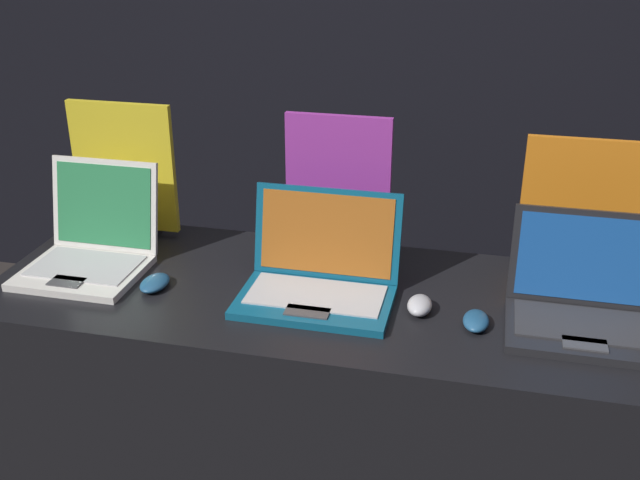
# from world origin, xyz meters

# --- Properties ---
(wall_back) EXTENTS (8.00, 0.05, 2.80)m
(wall_back) POSITION_xyz_m (0.00, 2.02, 1.40)
(wall_back) COLOR black
(wall_back) RESTS_ON ground_plane
(display_counter) EXTENTS (1.79, 0.67, 0.96)m
(display_counter) POSITION_xyz_m (0.00, 0.33, 0.48)
(display_counter) COLOR black
(display_counter) RESTS_ON ground_plane
(laptop_front) EXTENTS (0.32, 0.33, 0.28)m
(laptop_front) POSITION_xyz_m (-0.67, 0.33, 1.02)
(laptop_front) COLOR silver
(laptop_front) RESTS_ON display_counter
(mouse_front) EXTENTS (0.07, 0.11, 0.03)m
(mouse_front) POSITION_xyz_m (-0.45, 0.25, 0.97)
(mouse_front) COLOR navy
(mouse_front) RESTS_ON display_counter
(promo_stand_front) EXTENTS (0.32, 0.07, 0.41)m
(promo_stand_front) POSITION_xyz_m (-0.67, 0.57, 1.16)
(promo_stand_front) COLOR black
(promo_stand_front) RESTS_ON display_counter
(laptop_middle) EXTENTS (0.39, 0.30, 0.26)m
(laptop_middle) POSITION_xyz_m (-0.01, 0.31, 1.02)
(laptop_middle) COLOR #0F5170
(laptop_middle) RESTS_ON display_counter
(mouse_middle) EXTENTS (0.06, 0.10, 0.04)m
(mouse_middle) POSITION_xyz_m (0.26, 0.28, 0.98)
(mouse_middle) COLOR #B2B2B7
(mouse_middle) RESTS_ON display_counter
(promo_stand_middle) EXTENTS (0.29, 0.07, 0.43)m
(promo_stand_middle) POSITION_xyz_m (-0.01, 0.54, 1.16)
(promo_stand_middle) COLOR black
(promo_stand_middle) RESTS_ON display_counter
(laptop_back) EXTENTS (0.36, 0.28, 0.26)m
(laptop_back) POSITION_xyz_m (0.65, 0.31, 1.02)
(laptop_back) COLOR black
(laptop_back) RESTS_ON display_counter
(mouse_back) EXTENTS (0.06, 0.10, 0.03)m
(mouse_back) POSITION_xyz_m (0.40, 0.25, 0.97)
(mouse_back) COLOR navy
(mouse_back) RESTS_ON display_counter
(promo_stand_back) EXTENTS (0.32, 0.07, 0.38)m
(promo_stand_back) POSITION_xyz_m (0.65, 0.61, 1.14)
(promo_stand_back) COLOR black
(promo_stand_back) RESTS_ON display_counter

